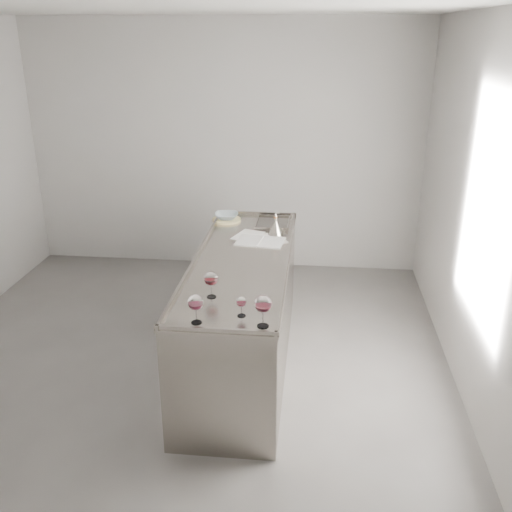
# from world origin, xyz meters

# --- Properties ---
(room_shell) EXTENTS (4.54, 5.04, 2.84)m
(room_shell) POSITION_xyz_m (0.00, 0.00, 1.40)
(room_shell) COLOR #4D4B48
(room_shell) RESTS_ON ground
(counter) EXTENTS (0.77, 2.42, 0.97)m
(counter) POSITION_xyz_m (0.50, 0.30, 0.47)
(counter) COLOR gray
(counter) RESTS_ON ground
(wine_glass_left) EXTENTS (0.10, 0.10, 0.19)m
(wine_glass_left) POSITION_xyz_m (0.36, -0.78, 1.08)
(wine_glass_left) COLOR white
(wine_glass_left) RESTS_ON counter
(wine_glass_middle) EXTENTS (0.10, 0.10, 0.19)m
(wine_glass_middle) POSITION_xyz_m (0.38, -0.40, 1.07)
(wine_glass_middle) COLOR white
(wine_glass_middle) RESTS_ON counter
(wine_glass_right) EXTENTS (0.11, 0.11, 0.21)m
(wine_glass_right) POSITION_xyz_m (0.78, -0.78, 1.09)
(wine_glass_right) COLOR white
(wine_glass_right) RESTS_ON counter
(wine_glass_small) EXTENTS (0.07, 0.07, 0.14)m
(wine_glass_small) POSITION_xyz_m (0.62, -0.66, 1.04)
(wine_glass_small) COLOR white
(wine_glass_small) RESTS_ON counter
(notebook) EXTENTS (0.44, 0.33, 0.02)m
(notebook) POSITION_xyz_m (0.61, 0.72, 0.95)
(notebook) COLOR silver
(notebook) RESTS_ON counter
(loose_paper_top) EXTENTS (0.33, 0.37, 0.00)m
(loose_paper_top) POSITION_xyz_m (0.69, 0.80, 0.94)
(loose_paper_top) COLOR white
(loose_paper_top) RESTS_ON counter
(loose_paper_under) EXTENTS (0.30, 0.35, 0.00)m
(loose_paper_under) POSITION_xyz_m (0.48, 0.86, 0.94)
(loose_paper_under) COLOR white
(loose_paper_under) RESTS_ON counter
(trivet) EXTENTS (0.28, 0.28, 0.02)m
(trivet) POSITION_xyz_m (0.23, 1.27, 0.95)
(trivet) COLOR beige
(trivet) RESTS_ON counter
(ceramic_bowl) EXTENTS (0.24, 0.24, 0.06)m
(ceramic_bowl) POSITION_xyz_m (0.23, 1.27, 0.99)
(ceramic_bowl) COLOR #91A3A9
(ceramic_bowl) RESTS_ON trivet
(wine_funnel) EXTENTS (0.14, 0.14, 0.21)m
(wine_funnel) POSITION_xyz_m (0.72, 0.93, 1.00)
(wine_funnel) COLOR #B2AC9E
(wine_funnel) RESTS_ON counter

